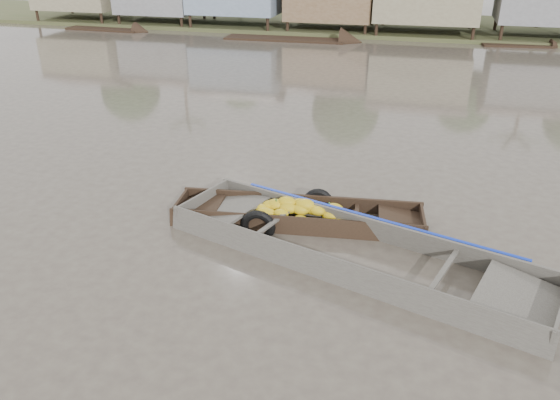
# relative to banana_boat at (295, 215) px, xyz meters

# --- Properties ---
(ground) EXTENTS (120.00, 120.00, 0.00)m
(ground) POSITION_rel_banana_boat_xyz_m (-0.32, -1.80, -0.17)
(ground) COLOR #4A4139
(ground) RESTS_ON ground
(banana_boat) EXTENTS (5.97, 2.06, 0.84)m
(banana_boat) POSITION_rel_banana_boat_xyz_m (0.00, 0.00, 0.00)
(banana_boat) COLOR black
(banana_boat) RESTS_ON ground
(viewer_boat) EXTENTS (8.39, 4.50, 0.65)m
(viewer_boat) POSITION_rel_banana_boat_xyz_m (1.56, -1.29, -0.09)
(viewer_boat) COLOR #423D37
(viewer_boat) RESTS_ON ground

